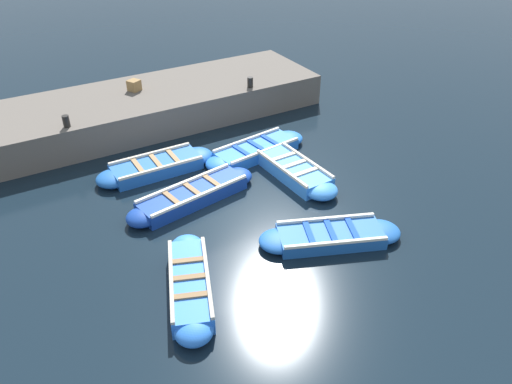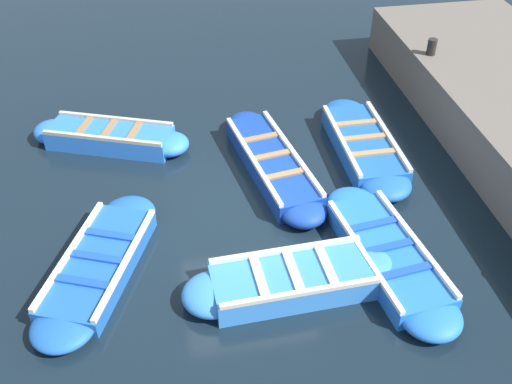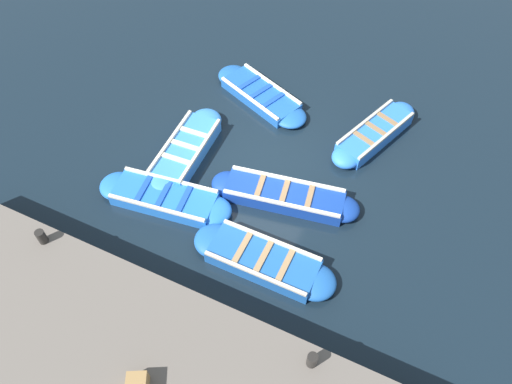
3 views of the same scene
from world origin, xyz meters
name	(u,v)px [view 1 (image 1 of 3)]	position (x,y,z in m)	size (l,w,h in m)	color
ground_plane	(235,204)	(0.00, 0.00, 0.00)	(120.00, 120.00, 0.00)	black
boat_centre	(190,284)	(2.38, -2.34, 0.20)	(3.33, 1.86, 0.45)	blue
boat_near_quay	(157,167)	(-2.59, -1.20, 0.18)	(1.04, 3.53, 0.42)	#1E59AD
boat_outer_left	(193,195)	(-0.67, -0.91, 0.19)	(1.45, 3.92, 0.43)	navy
boat_outer_right	(294,170)	(-0.39, 2.12, 0.20)	(3.42, 1.10, 0.45)	#3884E0
boat_stern_in	(330,236)	(2.51, 1.22, 0.15)	(2.15, 3.53, 0.36)	#1E59AD
boat_far_corner	(256,150)	(-2.01, 1.82, 0.17)	(1.39, 3.64, 0.39)	blue
quay_wall	(153,105)	(-6.02, 0.00, 0.54)	(3.50, 11.74, 1.07)	#605951
bollard_north	(66,121)	(-4.62, -3.09, 1.25)	(0.20, 0.20, 0.35)	black
bollard_mid_north	(250,82)	(-4.62, 3.09, 1.25)	(0.20, 0.20, 0.35)	black
wooden_crate	(134,85)	(-6.33, -0.46, 1.25)	(0.36, 0.36, 0.36)	olive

